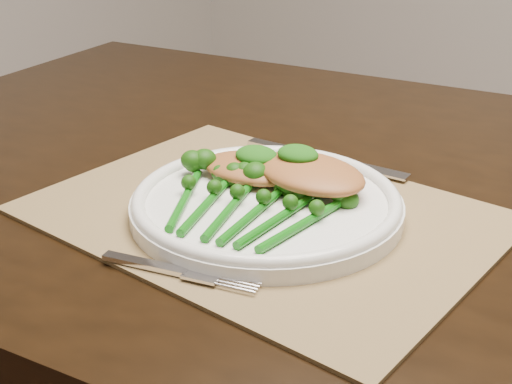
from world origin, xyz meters
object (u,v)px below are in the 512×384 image
Objects in this scene: placemat at (263,214)px; dinner_plate at (267,203)px; chicken_fillet_left at (252,168)px; broccolini_bundle at (242,211)px.

placemat is 1.63× the size of dinner_plate.
chicken_fillet_left is at bearing 142.22° from dinner_plate.
chicken_fillet_left is at bearing 109.13° from broccolini_bundle.
chicken_fillet_left and broccolini_bundle have the same top height.
dinner_plate is 2.46× the size of chicken_fillet_left.
broccolini_bundle reaches higher than placemat.
dinner_plate is 0.05m from broccolini_bundle.
chicken_fillet_left reaches higher than dinner_plate.
dinner_plate reaches higher than placemat.
broccolini_bundle reaches higher than dinner_plate.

